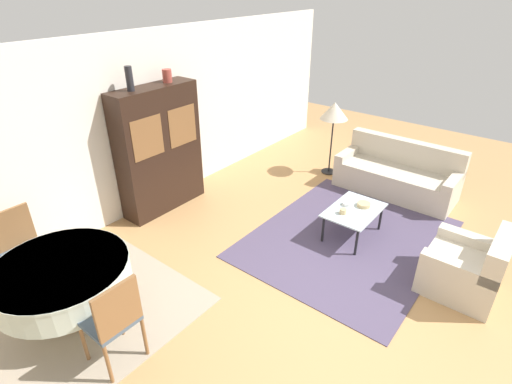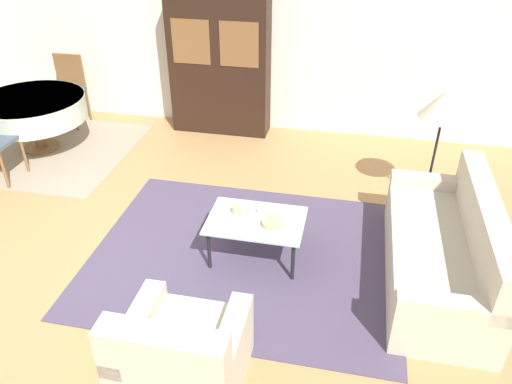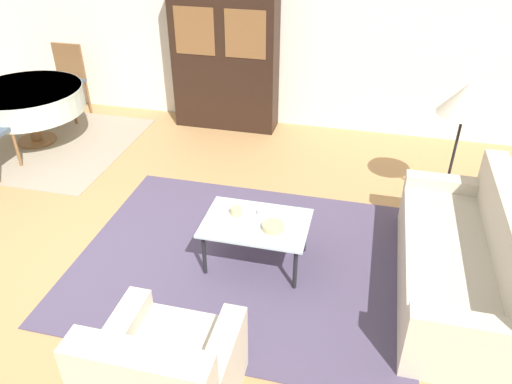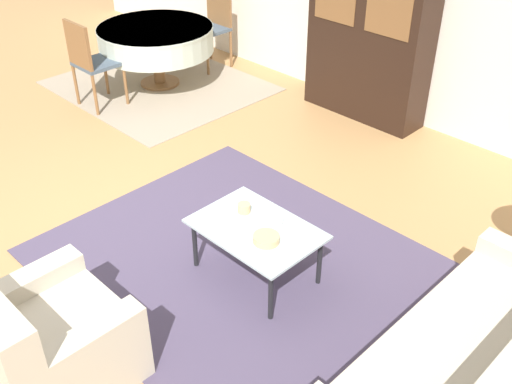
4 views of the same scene
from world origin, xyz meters
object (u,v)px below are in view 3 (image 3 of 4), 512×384
armchair (164,377)px  dining_chair_far (67,76)px  display_cabinet (225,55)px  dining_table (27,100)px  coffee_table (256,226)px  bowl (273,227)px  couch (463,263)px  floor_lamp (466,102)px  bowl_small (265,212)px  cup (236,211)px

armchair → dining_chair_far: size_ratio=0.84×
display_cabinet → dining_table: 2.57m
coffee_table → bowl: 0.19m
couch → floor_lamp: (-0.03, 1.30, 0.87)m
display_cabinet → bowl_small: 2.94m
display_cabinet → dining_table: size_ratio=1.41×
couch → bowl: (-1.56, -0.09, 0.15)m
dining_table → bowl_small: 3.75m
display_cabinet → dining_table: (-2.27, -1.13, -0.40)m
bowl_small → cup: bearing=-165.6°
cup → bowl: bearing=-20.8°
display_cabinet → bowl: 3.17m
armchair → cup: bearing=89.8°
couch → display_cabinet: bearing=45.4°
couch → coffee_table: (-1.72, -0.02, 0.08)m
floor_lamp → bowl_small: bearing=-144.3°
bowl_small → floor_lamp: bearing=35.7°
coffee_table → dining_chair_far: (-3.37, 2.59, 0.19)m
armchair → bowl: size_ratio=4.53×
couch → coffee_table: couch is taller
floor_lamp → bowl_small: floor_lamp is taller
cup → display_cabinet: bearing=108.2°
couch → cup: (-1.92, 0.05, 0.16)m
coffee_table → dining_chair_far: 4.25m
bowl_small → coffee_table: bearing=-108.2°
cup → bowl: size_ratio=0.51×
bowl → dining_chair_far: bearing=143.1°
couch → cup: couch is taller
cup → couch: bearing=-1.6°
coffee_table → floor_lamp: bearing=38.0°
cup → coffee_table: bearing=-20.7°
display_cabinet → cup: (0.90, -2.73, -0.50)m
cup → bowl: cup is taller
coffee_table → display_cabinet: 3.06m
coffee_table → bowl: bowl is taller
dining_table → floor_lamp: (5.06, -0.36, 0.60)m
floor_lamp → dining_chair_far: bearing=165.9°
coffee_table → bowl: (0.16, -0.06, 0.07)m
dining_table → bowl_small: (3.42, -1.54, -0.12)m
floor_lamp → display_cabinet: bearing=152.0°
armchair → dining_chair_far: dining_chair_far is taller
dining_chair_far → bowl_small: (3.42, -2.45, -0.12)m
dining_table → coffee_table: bearing=-26.4°
dining_table → dining_chair_far: (0.00, 0.91, -0.00)m
couch → coffee_table: 1.72m
dining_chair_far → coffee_table: bearing=142.5°
display_cabinet → floor_lamp: display_cabinet is taller
cup → bowl_small: bearing=14.4°
couch → dining_chair_far: 5.71m
dining_table → bowl: bearing=-26.2°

